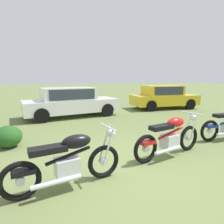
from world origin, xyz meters
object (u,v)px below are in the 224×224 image
(car_yellow, at_px, (163,96))
(motorcycle_red, at_px, (170,137))
(motorcycle_black, at_px, (67,162))
(car_white, at_px, (70,101))
(shrub_low, at_px, (8,137))

(car_yellow, bearing_deg, motorcycle_red, -119.32)
(motorcycle_red, relative_size, car_yellow, 0.51)
(motorcycle_black, height_order, car_white, car_white)
(motorcycle_black, distance_m, motorcycle_red, 2.58)
(car_white, xyz_separation_m, shrub_low, (-2.52, -3.62, -0.50))
(motorcycle_red, bearing_deg, car_yellow, 44.87)
(motorcycle_red, bearing_deg, car_white, 93.42)
(car_yellow, height_order, shrub_low, car_yellow)
(motorcycle_red, height_order, car_white, car_white)
(shrub_low, bearing_deg, motorcycle_red, -32.27)
(shrub_low, bearing_deg, car_yellow, 24.48)
(car_white, distance_m, car_yellow, 5.87)
(motorcycle_red, relative_size, car_white, 0.46)
(car_white, bearing_deg, motorcycle_red, -82.86)
(motorcycle_black, xyz_separation_m, car_white, (1.42, 6.29, 0.32))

